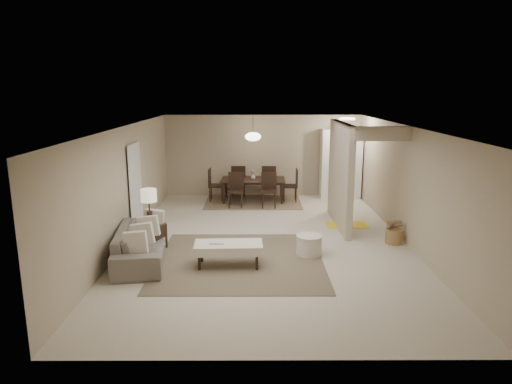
{
  "coord_description": "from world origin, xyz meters",
  "views": [
    {
      "loc": [
        -0.26,
        -9.5,
        3.24
      ],
      "look_at": [
        -0.23,
        0.26,
        1.05
      ],
      "focal_mm": 32.0,
      "sensor_mm": 36.0,
      "label": 1
    }
  ],
  "objects_px": {
    "sofa": "(141,244)",
    "ottoman_bench": "(229,248)",
    "pantry_cabinet": "(341,164)",
    "wicker_basket": "(394,236)",
    "side_table": "(151,238)",
    "round_pouf": "(309,245)",
    "dining_table": "(253,190)"
  },
  "relations": [
    {
      "from": "side_table",
      "to": "wicker_basket",
      "type": "distance_m",
      "value": 5.17
    },
    {
      "from": "side_table",
      "to": "dining_table",
      "type": "height_order",
      "value": "dining_table"
    },
    {
      "from": "ottoman_bench",
      "to": "sofa",
      "type": "bearing_deg",
      "value": 167.97
    },
    {
      "from": "pantry_cabinet",
      "to": "wicker_basket",
      "type": "distance_m",
      "value": 4.4
    },
    {
      "from": "sofa",
      "to": "wicker_basket",
      "type": "bearing_deg",
      "value": -87.04
    },
    {
      "from": "pantry_cabinet",
      "to": "side_table",
      "type": "bearing_deg",
      "value": -135.44
    },
    {
      "from": "ottoman_bench",
      "to": "wicker_basket",
      "type": "distance_m",
      "value": 3.73
    },
    {
      "from": "sofa",
      "to": "round_pouf",
      "type": "relative_size",
      "value": 4.26
    },
    {
      "from": "pantry_cabinet",
      "to": "sofa",
      "type": "height_order",
      "value": "pantry_cabinet"
    },
    {
      "from": "sofa",
      "to": "wicker_basket",
      "type": "xyz_separation_m",
      "value": [
        5.2,
        1.0,
        -0.17
      ]
    },
    {
      "from": "ottoman_bench",
      "to": "pantry_cabinet",
      "type": "bearing_deg",
      "value": 58.95
    },
    {
      "from": "pantry_cabinet",
      "to": "side_table",
      "type": "distance_m",
      "value": 6.71
    },
    {
      "from": "ottoman_bench",
      "to": "dining_table",
      "type": "height_order",
      "value": "dining_table"
    },
    {
      "from": "ottoman_bench",
      "to": "dining_table",
      "type": "bearing_deg",
      "value": 83.02
    },
    {
      "from": "round_pouf",
      "to": "dining_table",
      "type": "xyz_separation_m",
      "value": [
        -1.13,
        4.55,
        0.13
      ]
    },
    {
      "from": "side_table",
      "to": "round_pouf",
      "type": "height_order",
      "value": "side_table"
    },
    {
      "from": "round_pouf",
      "to": "dining_table",
      "type": "relative_size",
      "value": 0.28
    },
    {
      "from": "sofa",
      "to": "ottoman_bench",
      "type": "height_order",
      "value": "sofa"
    },
    {
      "from": "pantry_cabinet",
      "to": "round_pouf",
      "type": "height_order",
      "value": "pantry_cabinet"
    },
    {
      "from": "side_table",
      "to": "wicker_basket",
      "type": "xyz_separation_m",
      "value": [
        5.15,
        0.39,
        -0.11
      ]
    },
    {
      "from": "pantry_cabinet",
      "to": "dining_table",
      "type": "distance_m",
      "value": 2.78
    },
    {
      "from": "ottoman_bench",
      "to": "wicker_basket",
      "type": "height_order",
      "value": "ottoman_bench"
    },
    {
      "from": "dining_table",
      "to": "side_table",
      "type": "bearing_deg",
      "value": -114.76
    },
    {
      "from": "ottoman_bench",
      "to": "dining_table",
      "type": "relative_size",
      "value": 0.68
    },
    {
      "from": "sofa",
      "to": "wicker_basket",
      "type": "distance_m",
      "value": 5.3
    },
    {
      "from": "ottoman_bench",
      "to": "wicker_basket",
      "type": "xyz_separation_m",
      "value": [
        3.49,
        1.3,
        -0.21
      ]
    },
    {
      "from": "ottoman_bench",
      "to": "round_pouf",
      "type": "distance_m",
      "value": 1.69
    },
    {
      "from": "round_pouf",
      "to": "ottoman_bench",
      "type": "bearing_deg",
      "value": -159.7
    },
    {
      "from": "sofa",
      "to": "pantry_cabinet",
      "type": "bearing_deg",
      "value": -50.16
    },
    {
      "from": "dining_table",
      "to": "sofa",
      "type": "bearing_deg",
      "value": -112.33
    },
    {
      "from": "pantry_cabinet",
      "to": "wicker_basket",
      "type": "bearing_deg",
      "value": -84.67
    },
    {
      "from": "side_table",
      "to": "round_pouf",
      "type": "xyz_separation_m",
      "value": [
        3.23,
        -0.32,
        -0.06
      ]
    }
  ]
}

